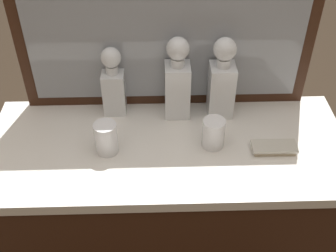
{
  "coord_description": "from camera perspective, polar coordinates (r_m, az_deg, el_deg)",
  "views": [
    {
      "loc": [
        -0.03,
        -1.05,
        1.8
      ],
      "look_at": [
        0.0,
        0.0,
        0.91
      ],
      "focal_mm": 46.05,
      "sensor_mm": 36.0,
      "label": 1
    }
  ],
  "objects": [
    {
      "name": "dresser",
      "position": [
        1.73,
        -0.0,
        -12.59
      ],
      "size": [
        1.2,
        0.51,
        0.83
      ],
      "color": "#381E11",
      "rests_on": "ground_plane"
    },
    {
      "name": "dresser_mirror",
      "position": [
        1.44,
        -0.29,
        13.32
      ],
      "size": [
        1.01,
        0.03,
        0.63
      ],
      "color": "#381E11",
      "rests_on": "dresser"
    },
    {
      "name": "crystal_decanter_right",
      "position": [
        1.5,
        7.1,
        5.46
      ],
      "size": [
        0.09,
        0.09,
        0.3
      ],
      "color": "white",
      "rests_on": "dresser"
    },
    {
      "name": "crystal_decanter_left",
      "position": [
        1.52,
        -7.19,
        5.14
      ],
      "size": [
        0.08,
        0.08,
        0.26
      ],
      "color": "white",
      "rests_on": "dresser"
    },
    {
      "name": "crystal_decanter_center",
      "position": [
        1.48,
        1.25,
        5.45
      ],
      "size": [
        0.09,
        0.09,
        0.3
      ],
      "color": "white",
      "rests_on": "dresser"
    },
    {
      "name": "crystal_tumbler_left",
      "position": [
        1.4,
        6.02,
        -1.07
      ],
      "size": [
        0.07,
        0.07,
        0.1
      ],
      "color": "white",
      "rests_on": "dresser"
    },
    {
      "name": "crystal_tumbler_right",
      "position": [
        1.39,
        -8.17,
        -1.71
      ],
      "size": [
        0.07,
        0.07,
        0.11
      ],
      "color": "white",
      "rests_on": "dresser"
    },
    {
      "name": "silver_brush_far_left",
      "position": [
        1.44,
        13.85,
        -2.81
      ],
      "size": [
        0.15,
        0.06,
        0.02
      ],
      "color": "#B7A88C",
      "rests_on": "dresser"
    }
  ]
}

